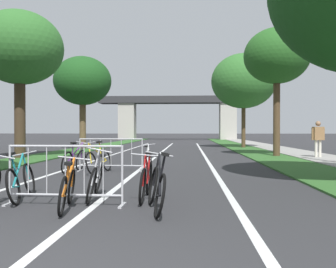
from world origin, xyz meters
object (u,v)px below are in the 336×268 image
object	(u,v)px
bicycle_red_5	(146,180)
bicycle_orange_6	(68,189)
bicycle_yellow_3	(99,160)
crowd_barrier_nearest	(65,176)
bicycle_teal_7	(21,181)
tree_right_pine_far	(277,57)
bicycle_purple_0	(74,160)
tree_left_oak_mid	(20,49)
tree_right_maple_mid	(244,81)
pedestrian_waiting	(318,136)
bicycle_white_4	(149,159)
bicycle_black_8	(157,188)
crowd_barrier_second	(111,155)
bicycle_silver_2	(96,179)
tree_left_cypress_far	(83,81)

from	to	relation	value
bicycle_red_5	bicycle_orange_6	world-z (taller)	bicycle_red_5
bicycle_yellow_3	bicycle_red_5	world-z (taller)	bicycle_yellow_3
crowd_barrier_nearest	bicycle_teal_7	distance (m)	1.08
tree_right_pine_far	bicycle_purple_0	distance (m)	11.62
tree_left_oak_mid	bicycle_red_5	xyz separation A→B (m)	(7.01, -9.68, -4.71)
bicycle_yellow_3	bicycle_teal_7	bearing A→B (deg)	95.53
tree_right_maple_mid	bicycle_purple_0	bearing A→B (deg)	-115.08
bicycle_orange_6	pedestrian_waiting	bearing A→B (deg)	44.53
bicycle_white_4	bicycle_black_8	distance (m)	6.19
bicycle_white_4	bicycle_teal_7	size ratio (longest dim) A/B	0.99
bicycle_black_8	crowd_barrier_nearest	bearing A→B (deg)	155.06
bicycle_red_5	bicycle_orange_6	size ratio (longest dim) A/B	1.08
bicycle_orange_6	tree_right_pine_far	bearing A→B (deg)	52.76
tree_left_oak_mid	bicycle_white_4	distance (m)	9.23
tree_right_pine_far	bicycle_red_5	xyz separation A→B (m)	(-5.14, -11.53, -4.58)
tree_right_pine_far	bicycle_yellow_3	xyz separation A→B (m)	(-7.09, -7.31, -4.56)
crowd_barrier_second	bicycle_teal_7	size ratio (longest dim) A/B	1.20
bicycle_yellow_3	bicycle_red_5	distance (m)	4.65
crowd_barrier_nearest	bicycle_orange_6	world-z (taller)	crowd_barrier_nearest
tree_left_oak_mid	pedestrian_waiting	xyz separation A→B (m)	(13.74, 0.62, -4.02)
crowd_barrier_nearest	bicycle_yellow_3	world-z (taller)	crowd_barrier_nearest
tree_left_oak_mid	crowd_barrier_nearest	xyz separation A→B (m)	(5.66, -10.29, -4.56)
bicycle_white_4	bicycle_orange_6	xyz separation A→B (m)	(-0.67, -6.11, 0.00)
bicycle_orange_6	pedestrian_waiting	xyz separation A→B (m)	(7.91, 11.27, 0.71)
bicycle_teal_7	bicycle_black_8	size ratio (longest dim) A/B	1.02
tree_right_maple_mid	bicycle_white_4	bearing A→B (deg)	-109.17
bicycle_silver_2	bicycle_white_4	size ratio (longest dim) A/B	0.98
tree_right_maple_mid	bicycle_yellow_3	world-z (taller)	tree_right_maple_mid
bicycle_purple_0	bicycle_white_4	xyz separation A→B (m)	(2.24, 0.82, -0.03)
tree_left_oak_mid	pedestrian_waiting	bearing A→B (deg)	2.58
crowd_barrier_nearest	bicycle_black_8	world-z (taller)	crowd_barrier_nearest
bicycle_purple_0	bicycle_yellow_3	world-z (taller)	bicycle_yellow_3
tree_right_maple_mid	crowd_barrier_second	bearing A→B (deg)	-112.39
bicycle_purple_0	tree_left_cypress_far	bearing A→B (deg)	112.50
crowd_barrier_nearest	bicycle_black_8	distance (m)	1.69
tree_right_pine_far	bicycle_yellow_3	bearing A→B (deg)	-134.14
tree_left_oak_mid	bicycle_yellow_3	distance (m)	8.80
bicycle_purple_0	bicycle_orange_6	xyz separation A→B (m)	(1.57, -5.29, -0.03)
crowd_barrier_nearest	bicycle_purple_0	bearing A→B (deg)	105.95
tree_left_oak_mid	bicycle_orange_6	size ratio (longest dim) A/B	4.33
bicycle_yellow_3	bicycle_red_5	bearing A→B (deg)	125.24
tree_left_oak_mid	tree_right_pine_far	distance (m)	12.29
tree_right_pine_far	crowd_barrier_second	bearing A→B (deg)	-134.99
bicycle_red_5	tree_right_pine_far	bearing A→B (deg)	-113.95
bicycle_white_4	bicycle_red_5	bearing A→B (deg)	-85.63
crowd_barrier_second	bicycle_purple_0	world-z (taller)	crowd_barrier_second
bicycle_orange_6	bicycle_black_8	xyz separation A→B (m)	(1.47, -0.03, 0.03)
bicycle_orange_6	pedestrian_waiting	size ratio (longest dim) A/B	0.91
bicycle_orange_6	bicycle_teal_7	world-z (taller)	bicycle_teal_7
crowd_barrier_second	bicycle_white_4	distance (m)	1.26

